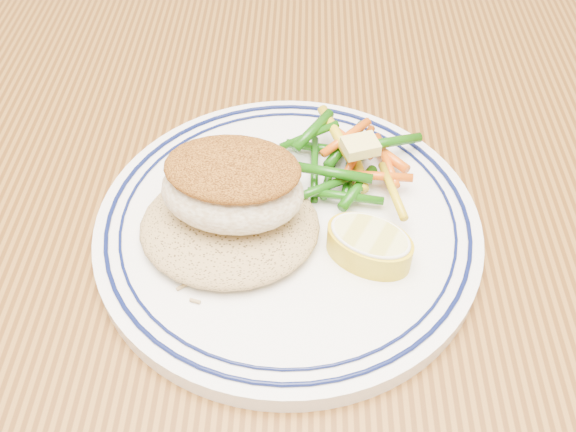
% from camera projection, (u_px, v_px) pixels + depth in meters
% --- Properties ---
extents(dining_table, '(1.50, 0.90, 0.75)m').
position_uv_depth(dining_table, '(244.00, 330.00, 0.52)').
color(dining_table, '#543110').
rests_on(dining_table, ground).
extents(plate, '(0.27, 0.27, 0.02)m').
position_uv_depth(plate, '(288.00, 226.00, 0.45)').
color(plate, white).
rests_on(plate, dining_table).
extents(rice_pilaf, '(0.12, 0.11, 0.02)m').
position_uv_depth(rice_pilaf, '(230.00, 223.00, 0.43)').
color(rice_pilaf, '#A48652').
rests_on(rice_pilaf, plate).
extents(fish_fillet, '(0.10, 0.08, 0.05)m').
position_uv_depth(fish_fillet, '(232.00, 185.00, 0.42)').
color(fish_fillet, beige).
rests_on(fish_fillet, rice_pilaf).
extents(vegetable_pile, '(0.11, 0.11, 0.03)m').
position_uv_depth(vegetable_pile, '(349.00, 159.00, 0.47)').
color(vegetable_pile, '#144E09').
rests_on(vegetable_pile, plate).
extents(butter_pat, '(0.03, 0.03, 0.01)m').
position_uv_depth(butter_pat, '(360.00, 146.00, 0.45)').
color(butter_pat, '#EBDD73').
rests_on(butter_pat, vegetable_pile).
extents(lemon_wedge, '(0.07, 0.07, 0.02)m').
position_uv_depth(lemon_wedge, '(369.00, 244.00, 0.42)').
color(lemon_wedge, gold).
rests_on(lemon_wedge, plate).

